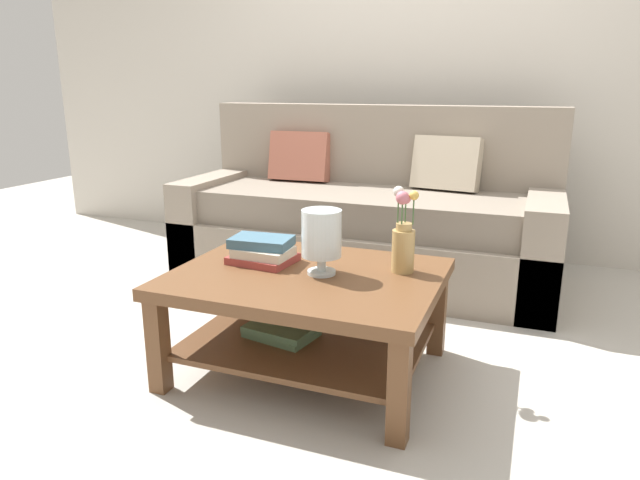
# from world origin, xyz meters

# --- Properties ---
(ground_plane) EXTENTS (10.00, 10.00, 0.00)m
(ground_plane) POSITION_xyz_m (0.00, 0.00, 0.00)
(ground_plane) COLOR #B7B2A8
(back_wall) EXTENTS (6.40, 0.12, 2.70)m
(back_wall) POSITION_xyz_m (0.00, 1.65, 1.35)
(back_wall) COLOR beige
(back_wall) RESTS_ON ground
(couch) EXTENTS (2.28, 0.90, 1.06)m
(couch) POSITION_xyz_m (-0.12, 0.87, 0.36)
(couch) COLOR gray
(couch) RESTS_ON ground
(coffee_table) EXTENTS (1.08, 0.84, 0.44)m
(coffee_table) POSITION_xyz_m (0.01, -0.45, 0.32)
(coffee_table) COLOR brown
(coffee_table) RESTS_ON ground
(book_stack_main) EXTENTS (0.28, 0.24, 0.11)m
(book_stack_main) POSITION_xyz_m (-0.21, -0.39, 0.49)
(book_stack_main) COLOR #993833
(book_stack_main) RESTS_ON coffee_table
(glass_hurricane_vase) EXTENTS (0.16, 0.16, 0.27)m
(glass_hurricane_vase) POSITION_xyz_m (0.08, -0.44, 0.60)
(glass_hurricane_vase) COLOR silver
(glass_hurricane_vase) RESTS_ON coffee_table
(flower_pitcher) EXTENTS (0.11, 0.10, 0.35)m
(flower_pitcher) POSITION_xyz_m (0.38, -0.29, 0.58)
(flower_pitcher) COLOR tan
(flower_pitcher) RESTS_ON coffee_table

